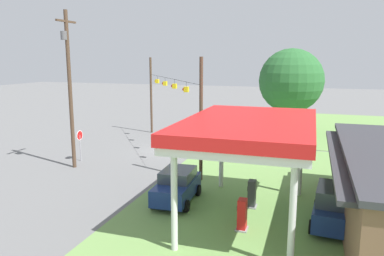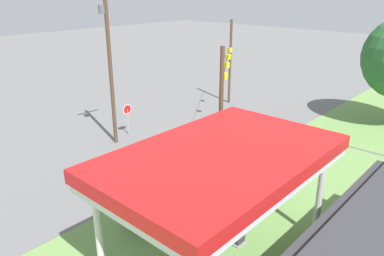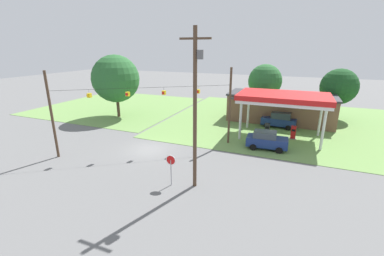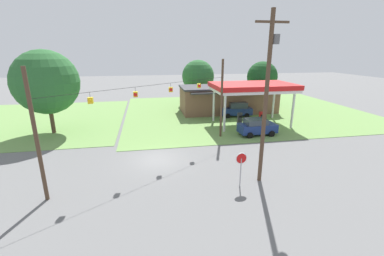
{
  "view_description": "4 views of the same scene",
  "coord_description": "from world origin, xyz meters",
  "px_view_note": "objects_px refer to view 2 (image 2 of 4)",
  "views": [
    {
      "loc": [
        30.53,
        11.93,
        8.15
      ],
      "look_at": [
        4.48,
        3.5,
        3.05
      ],
      "focal_mm": 35.0,
      "sensor_mm": 36.0,
      "label": 1
    },
    {
      "loc": [
        22.92,
        17.06,
        11.13
      ],
      "look_at": [
        4.81,
        0.7,
        1.94
      ],
      "focal_mm": 35.0,
      "sensor_mm": 36.0,
      "label": 2
    },
    {
      "loc": [
        13.64,
        -21.36,
        10.21
      ],
      "look_at": [
        3.42,
        3.53,
        1.72
      ],
      "focal_mm": 24.0,
      "sensor_mm": 36.0,
      "label": 3
    },
    {
      "loc": [
        -0.69,
        -20.72,
        9.07
      ],
      "look_at": [
        3.61,
        2.85,
        1.82
      ],
      "focal_mm": 24.0,
      "sensor_mm": 36.0,
      "label": 4
    }
  ],
  "objects_px": {
    "stop_sign_roadside": "(127,113)",
    "utility_pole_main": "(109,59)",
    "fuel_pump_near": "(239,230)",
    "car_at_pumps_front": "(167,197)",
    "gas_station_canopy": "(221,163)"
  },
  "relations": [
    {
      "from": "fuel_pump_near",
      "to": "utility_pole_main",
      "type": "xyz_separation_m",
      "value": [
        -3.66,
        -14.08,
        5.66
      ]
    },
    {
      "from": "fuel_pump_near",
      "to": "utility_pole_main",
      "type": "relative_size",
      "value": 0.14
    },
    {
      "from": "stop_sign_roadside",
      "to": "utility_pole_main",
      "type": "distance_m",
      "value": 4.95
    },
    {
      "from": "fuel_pump_near",
      "to": "stop_sign_roadside",
      "type": "xyz_separation_m",
      "value": [
        -5.41,
        -14.67,
        1.07
      ]
    },
    {
      "from": "stop_sign_roadside",
      "to": "fuel_pump_near",
      "type": "bearing_deg",
      "value": -110.25
    },
    {
      "from": "fuel_pump_near",
      "to": "stop_sign_roadside",
      "type": "relative_size",
      "value": 0.63
    },
    {
      "from": "fuel_pump_near",
      "to": "utility_pole_main",
      "type": "height_order",
      "value": "utility_pole_main"
    },
    {
      "from": "gas_station_canopy",
      "to": "fuel_pump_near",
      "type": "relative_size",
      "value": 6.3
    },
    {
      "from": "car_at_pumps_front",
      "to": "utility_pole_main",
      "type": "height_order",
      "value": "utility_pole_main"
    },
    {
      "from": "stop_sign_roadside",
      "to": "utility_pole_main",
      "type": "relative_size",
      "value": 0.22
    },
    {
      "from": "car_at_pumps_front",
      "to": "fuel_pump_near",
      "type": "bearing_deg",
      "value": 93.27
    },
    {
      "from": "car_at_pumps_front",
      "to": "utility_pole_main",
      "type": "distance_m",
      "value": 11.97
    },
    {
      "from": "utility_pole_main",
      "to": "car_at_pumps_front",
      "type": "bearing_deg",
      "value": 67.4
    },
    {
      "from": "fuel_pump_near",
      "to": "car_at_pumps_front",
      "type": "relative_size",
      "value": 0.37
    },
    {
      "from": "fuel_pump_near",
      "to": "car_at_pumps_front",
      "type": "xyz_separation_m",
      "value": [
        0.43,
        -4.24,
        0.22
      ]
    }
  ]
}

